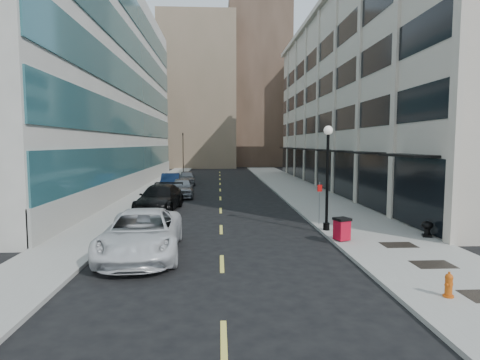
{
  "coord_description": "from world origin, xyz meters",
  "views": [
    {
      "loc": [
        -0.09,
        -12.71,
        4.49
      ],
      "look_at": [
        1.01,
        8.35,
        2.57
      ],
      "focal_mm": 30.0,
      "sensor_mm": 36.0,
      "label": 1
    }
  ],
  "objects": [
    {
      "name": "ground",
      "position": [
        0.0,
        0.0,
        0.0
      ],
      "size": [
        160.0,
        160.0,
        0.0
      ],
      "primitive_type": "plane",
      "color": "black",
      "rests_on": "ground"
    },
    {
      "name": "sidewalk_right",
      "position": [
        7.5,
        20.0,
        0.07
      ],
      "size": [
        5.0,
        80.0,
        0.15
      ],
      "primitive_type": "cube",
      "color": "gray",
      "rests_on": "ground"
    },
    {
      "name": "sidewalk_left",
      "position": [
        -6.5,
        20.0,
        0.07
      ],
      "size": [
        3.0,
        80.0,
        0.15
      ],
      "primitive_type": "cube",
      "color": "gray",
      "rests_on": "ground"
    },
    {
      "name": "building_right",
      "position": [
        16.94,
        26.99,
        8.99
      ],
      "size": [
        15.3,
        46.5,
        18.25
      ],
      "color": "#B6AC9A",
      "rests_on": "ground"
    },
    {
      "name": "building_left",
      "position": [
        -15.95,
        27.0,
        9.99
      ],
      "size": [
        16.14,
        46.0,
        20.0
      ],
      "color": "beige",
      "rests_on": "ground"
    },
    {
      "name": "skyline_tan_near",
      "position": [
        -4.0,
        68.0,
        14.0
      ],
      "size": [
        14.0,
        18.0,
        28.0
      ],
      "primitive_type": "cube",
      "color": "#826B55",
      "rests_on": "ground"
    },
    {
      "name": "skyline_brown",
      "position": [
        8.0,
        72.0,
        17.0
      ],
      "size": [
        12.0,
        16.0,
        34.0
      ],
      "primitive_type": "cube",
      "color": "brown",
      "rests_on": "ground"
    },
    {
      "name": "skyline_tan_far",
      "position": [
        -14.0,
        78.0,
        11.0
      ],
      "size": [
        12.0,
        14.0,
        22.0
      ],
      "primitive_type": "cube",
      "color": "#826B55",
      "rests_on": "ground"
    },
    {
      "name": "skyline_stone",
      "position": [
        18.0,
        66.0,
        10.0
      ],
      "size": [
        10.0,
        14.0,
        20.0
      ],
      "primitive_type": "cube",
      "color": "#B6AC9A",
      "rests_on": "ground"
    },
    {
      "name": "grate_mid",
      "position": [
        7.6,
        1.0,
        0.15
      ],
      "size": [
        1.4,
        1.0,
        0.01
      ],
      "primitive_type": "cube",
      "color": "black",
      "rests_on": "sidewalk_right"
    },
    {
      "name": "grate_far",
      "position": [
        7.6,
        3.8,
        0.15
      ],
      "size": [
        1.4,
        1.0,
        0.01
      ],
      "primitive_type": "cube",
      "color": "black",
      "rests_on": "sidewalk_right"
    },
    {
      "name": "road_centerline",
      "position": [
        0.0,
        17.0,
        0.01
      ],
      "size": [
        0.15,
        68.2,
        0.01
      ],
      "color": "#D8CC4C",
      "rests_on": "ground"
    },
    {
      "name": "traffic_signal",
      "position": [
        -5.5,
        48.0,
        5.72
      ],
      "size": [
        0.66,
        0.66,
        6.98
      ],
      "color": "black",
      "rests_on": "ground"
    },
    {
      "name": "car_white_van",
      "position": [
        -3.2,
        3.27,
        0.9
      ],
      "size": [
        3.35,
        6.64,
        1.8
      ],
      "primitive_type": "imported",
      "rotation": [
        0.0,
        0.0,
        0.06
      ],
      "color": "silver",
      "rests_on": "ground"
    },
    {
      "name": "car_black_pickup",
      "position": [
        -4.05,
        14.0,
        0.86
      ],
      "size": [
        2.99,
        6.16,
        1.73
      ],
      "primitive_type": "imported",
      "rotation": [
        0.0,
        0.0,
        -0.1
      ],
      "color": "black",
      "rests_on": "ground"
    },
    {
      "name": "car_silver_sedan",
      "position": [
        -3.2,
        21.0,
        0.81
      ],
      "size": [
        2.13,
        4.82,
        1.61
      ],
      "primitive_type": "imported",
      "rotation": [
        0.0,
        0.0,
        0.05
      ],
      "color": "gray",
      "rests_on": "ground"
    },
    {
      "name": "car_blue_sedan",
      "position": [
        -4.8,
        26.16,
        0.8
      ],
      "size": [
        1.98,
        4.97,
        1.61
      ],
      "primitive_type": "imported",
      "rotation": [
        0.0,
        0.0,
        0.06
      ],
      "color": "navy",
      "rests_on": "ground"
    },
    {
      "name": "car_grey_sedan",
      "position": [
        -3.64,
        31.2,
        0.77
      ],
      "size": [
        2.18,
        4.64,
        1.54
      ],
      "primitive_type": "imported",
      "rotation": [
        0.0,
        0.0,
        0.08
      ],
      "color": "slate",
      "rests_on": "ground"
    },
    {
      "name": "fire_hydrant",
      "position": [
        6.4,
        -2.0,
        0.5
      ],
      "size": [
        0.29,
        0.29,
        0.73
      ],
      "rotation": [
        0.0,
        0.0,
        0.42
      ],
      "color": "#D1520E",
      "rests_on": "sidewalk_right"
    },
    {
      "name": "trash_bin",
      "position": [
        5.4,
        4.71,
        0.71
      ],
      "size": [
        0.82,
        0.82,
        1.03
      ],
      "rotation": [
        0.0,
        0.0,
        0.36
      ],
      "color": "#B80C22",
      "rests_on": "sidewalk_right"
    },
    {
      "name": "lamppost",
      "position": [
        5.3,
        6.93,
        3.29
      ],
      "size": [
        0.44,
        0.44,
        5.34
      ],
      "color": "black",
      "rests_on": "sidewalk_right"
    },
    {
      "name": "sign_post",
      "position": [
        5.3,
        8.4,
        1.64
      ],
      "size": [
        0.27,
        0.11,
        2.3
      ],
      "rotation": [
        0.0,
        0.0,
        0.29
      ],
      "color": "slate",
      "rests_on": "sidewalk_right"
    },
    {
      "name": "urn_planter",
      "position": [
        9.6,
        5.21,
        0.6
      ],
      "size": [
        0.53,
        0.53,
        0.74
      ],
      "rotation": [
        0.0,
        0.0,
        -0.34
      ],
      "color": "black",
      "rests_on": "sidewalk_right"
    }
  ]
}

